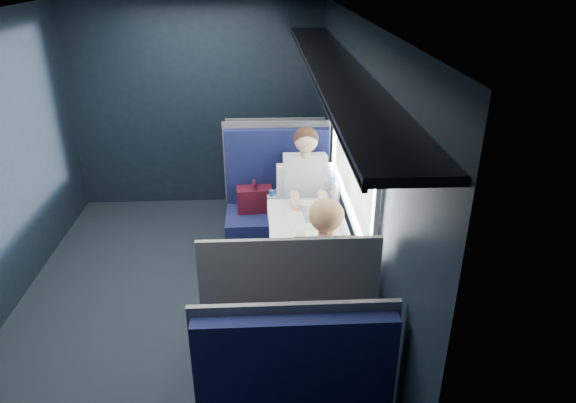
{
  "coord_description": "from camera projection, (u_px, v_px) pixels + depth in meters",
  "views": [
    {
      "loc": [
        0.71,
        -3.59,
        2.65
      ],
      "look_at": [
        0.9,
        0.0,
        0.95
      ],
      "focal_mm": 32.0,
      "sensor_mm": 36.0,
      "label": 1
    }
  ],
  "objects": [
    {
      "name": "bottle_small",
      "position": [
        336.0,
        192.0,
        4.4
      ],
      "size": [
        0.07,
        0.07,
        0.24
      ],
      "color": "silver",
      "rests_on": "table"
    },
    {
      "name": "woman",
      "position": [
        323.0,
        276.0,
        3.45
      ],
      "size": [
        0.53,
        0.56,
        1.32
      ],
      "color": "black",
      "rests_on": "ground"
    },
    {
      "name": "seat_row_front",
      "position": [
        275.0,
        177.0,
        5.83
      ],
      "size": [
        1.04,
        0.51,
        1.16
      ],
      "color": "#0D103A",
      "rests_on": "ground"
    },
    {
      "name": "seat_bay_far",
      "position": [
        287.0,
        330.0,
        3.42
      ],
      "size": [
        1.04,
        0.62,
        1.26
      ],
      "color": "#0D103A",
      "rests_on": "ground"
    },
    {
      "name": "ground",
      "position": [
        182.0,
        306.0,
        4.35
      ],
      "size": [
        2.8,
        4.2,
        0.01
      ],
      "primitive_type": "cube",
      "color": "black"
    },
    {
      "name": "table",
      "position": [
        304.0,
        233.0,
        4.11
      ],
      "size": [
        0.62,
        1.0,
        0.74
      ],
      "color": "#54565E",
      "rests_on": "ground"
    },
    {
      "name": "man",
      "position": [
        306.0,
        191.0,
        4.72
      ],
      "size": [
        0.53,
        0.56,
        1.32
      ],
      "color": "black",
      "rests_on": "ground"
    },
    {
      "name": "room_shell",
      "position": [
        167.0,
        139.0,
        3.71
      ],
      "size": [
        3.0,
        4.4,
        2.4
      ],
      "color": "black",
      "rests_on": "ground"
    },
    {
      "name": "seat_bay_near",
      "position": [
        277.0,
        212.0,
        4.99
      ],
      "size": [
        1.04,
        0.62,
        1.26
      ],
      "color": "#0D103A",
      "rests_on": "ground"
    },
    {
      "name": "papers",
      "position": [
        302.0,
        221.0,
        4.14
      ],
      "size": [
        0.55,
        0.79,
        0.01
      ],
      "primitive_type": "cube",
      "rotation": [
        0.0,
        0.0,
        0.02
      ],
      "color": "white",
      "rests_on": "table"
    },
    {
      "name": "cup",
      "position": [
        335.0,
        196.0,
        4.46
      ],
      "size": [
        0.07,
        0.07,
        0.09
      ],
      "primitive_type": "cylinder",
      "color": "white",
      "rests_on": "table"
    },
    {
      "name": "laptop",
      "position": [
        323.0,
        208.0,
        4.21
      ],
      "size": [
        0.24,
        0.32,
        0.23
      ],
      "color": "silver",
      "rests_on": "table"
    }
  ]
}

